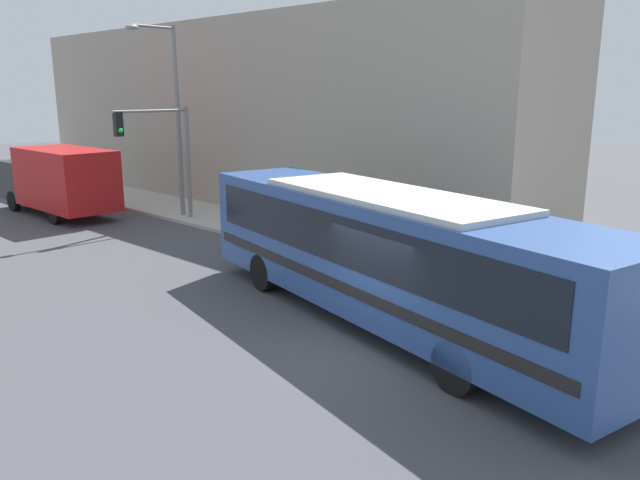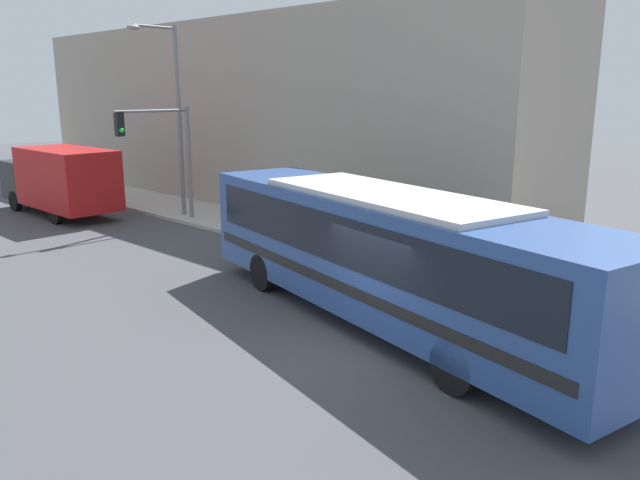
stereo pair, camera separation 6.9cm
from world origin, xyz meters
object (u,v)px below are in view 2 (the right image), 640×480
at_px(city_bus, 385,249).
at_px(fire_hydrant, 372,248).
at_px(traffic_light_pole, 162,143).
at_px(street_lamp, 173,107).
at_px(delivery_truck, 60,179).
at_px(parking_meter, 293,219).

xyz_separation_m(city_bus, fire_hydrant, (3.79, 3.45, -1.27)).
xyz_separation_m(fire_hydrant, traffic_light_pole, (-1.07, 9.78, 2.76)).
xyz_separation_m(city_bus, street_lamp, (3.78, 13.94, 2.82)).
distance_m(delivery_truck, traffic_light_pole, 5.65).
bearing_deg(fire_hydrant, parking_meter, 90.00).
bearing_deg(traffic_light_pole, street_lamp, 33.83).
distance_m(delivery_truck, street_lamp, 6.08).
bearing_deg(delivery_truck, traffic_light_pole, -67.87).
relative_size(parking_meter, street_lamp, 0.16).
height_order(fire_hydrant, parking_meter, parking_meter).
xyz_separation_m(fire_hydrant, street_lamp, (-0.01, 10.49, 4.08)).
height_order(city_bus, delivery_truck, city_bus).
xyz_separation_m(delivery_truck, parking_meter, (3.10, -11.27, -0.64)).
bearing_deg(parking_meter, traffic_light_pole, 99.64).
xyz_separation_m(delivery_truck, street_lamp, (3.09, -4.28, 3.02)).
bearing_deg(delivery_truck, fire_hydrant, -78.16).
bearing_deg(street_lamp, delivery_truck, 125.83).
distance_m(fire_hydrant, street_lamp, 11.26).
bearing_deg(street_lamp, traffic_light_pole, -146.17).
bearing_deg(delivery_truck, city_bus, -92.18).
distance_m(fire_hydrant, traffic_light_pole, 10.22).
distance_m(city_bus, traffic_light_pole, 13.59).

